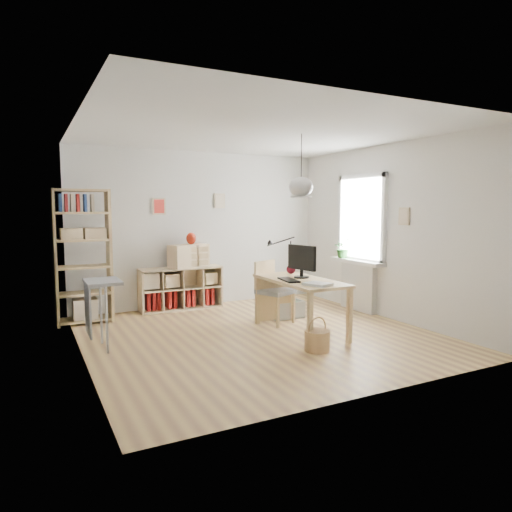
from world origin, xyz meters
name	(u,v)px	position (x,y,z in m)	size (l,w,h in m)	color
ground	(259,335)	(0.00, 0.00, 0.00)	(4.50, 4.50, 0.00)	tan
room_shell	(301,187)	(0.55, -0.15, 2.00)	(4.50, 4.50, 4.50)	white
window_unit	(362,218)	(2.23, 0.60, 1.55)	(0.07, 1.16, 1.46)	white
radiator	(358,287)	(2.19, 0.60, 0.40)	(0.10, 0.80, 0.80)	silver
windowsill	(357,262)	(2.14, 0.60, 0.83)	(0.22, 1.20, 0.06)	white
desk	(300,286)	(0.55, -0.15, 0.66)	(0.70, 1.50, 0.75)	#E1C581
cube_shelf	(179,291)	(-0.47, 2.08, 0.30)	(1.40, 0.38, 0.72)	beige
tall_bookshelf	(82,251)	(-2.04, 1.80, 1.09)	(0.80, 0.38, 2.00)	#E1C581
side_table	(97,295)	(-2.04, 0.35, 0.67)	(0.40, 0.55, 0.85)	gray
chair	(272,288)	(0.48, 0.51, 0.53)	(0.60, 0.60, 0.93)	gray
wicker_basket	(317,340)	(0.30, -0.93, 0.14)	(0.31, 0.30, 0.42)	#A8814B
storage_chest	(284,305)	(0.84, 0.76, 0.18)	(0.52, 0.59, 0.55)	#B5B5B0
monitor	(302,260)	(0.64, -0.05, 1.01)	(0.21, 0.52, 0.46)	black
keyboard	(289,280)	(0.34, -0.19, 0.76)	(0.16, 0.43, 0.02)	black
task_lamp	(279,250)	(0.57, 0.46, 1.10)	(0.48, 0.18, 0.51)	black
yarn_ball	(291,269)	(0.71, 0.35, 0.82)	(0.14, 0.14, 0.14)	#4B0A16
paper_tray	(318,284)	(0.48, -0.67, 0.77)	(0.25, 0.32, 0.03)	white
drawer_chest	(189,256)	(-0.31, 2.04, 0.91)	(0.67, 0.31, 0.38)	beige
red_vase	(191,238)	(-0.26, 2.04, 1.21)	(0.17, 0.17, 0.20)	#A5200D
potted_plant	(343,248)	(2.12, 0.95, 1.03)	(0.31, 0.27, 0.34)	#246125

